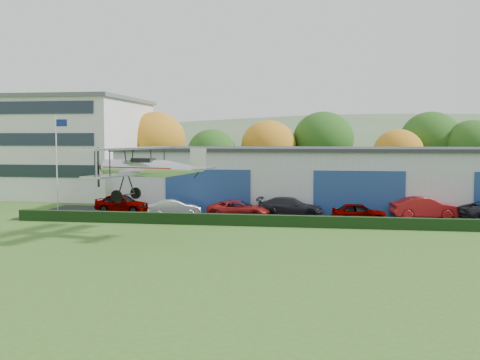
# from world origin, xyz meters

# --- Properties ---
(ground) EXTENTS (300.00, 300.00, 0.00)m
(ground) POSITION_xyz_m (0.00, 0.00, 0.00)
(ground) COLOR #32611E
(ground) RESTS_ON ground
(apron) EXTENTS (48.00, 9.00, 0.05)m
(apron) POSITION_xyz_m (3.00, 21.00, 0.03)
(apron) COLOR black
(apron) RESTS_ON ground
(hedge) EXTENTS (46.00, 0.60, 0.80)m
(hedge) POSITION_xyz_m (3.00, 16.20, 0.40)
(hedge) COLOR black
(hedge) RESTS_ON ground
(hangar) EXTENTS (40.60, 12.60, 5.30)m
(hangar) POSITION_xyz_m (5.00, 27.98, 2.66)
(hangar) COLOR #B2B7BC
(hangar) RESTS_ON ground
(office_block) EXTENTS (20.60, 15.60, 10.40)m
(office_block) POSITION_xyz_m (-28.00, 35.00, 5.21)
(office_block) COLOR silver
(office_block) RESTS_ON ground
(flagpole) EXTENTS (1.05, 0.10, 8.00)m
(flagpole) POSITION_xyz_m (-19.88, 22.00, 4.78)
(flagpole) COLOR silver
(flagpole) RESTS_ON ground
(tree_belt) EXTENTS (75.70, 13.22, 10.12)m
(tree_belt) POSITION_xyz_m (0.85, 40.62, 5.61)
(tree_belt) COLOR #3D2614
(tree_belt) RESTS_ON ground
(distant_hills) EXTENTS (430.00, 196.00, 56.00)m
(distant_hills) POSITION_xyz_m (-4.38, 140.00, -13.05)
(distant_hills) COLOR #4C6642
(distant_hills) RESTS_ON ground
(car_0) EXTENTS (4.56, 2.24, 1.49)m
(car_0) POSITION_xyz_m (-14.11, 21.48, 0.80)
(car_0) COLOR gray
(car_0) RESTS_ON apron
(car_1) EXTENTS (4.31, 2.71, 1.34)m
(car_1) POSITION_xyz_m (-9.07, 19.38, 0.72)
(car_1) COLOR silver
(car_1) RESTS_ON apron
(car_2) EXTENTS (4.88, 2.41, 1.33)m
(car_2) POSITION_xyz_m (-4.10, 19.62, 0.72)
(car_2) COLOR maroon
(car_2) RESTS_ON apron
(car_3) EXTENTS (5.17, 2.19, 1.49)m
(car_3) POSITION_xyz_m (-0.24, 21.05, 0.79)
(car_3) COLOR black
(car_3) RESTS_ON apron
(car_4) EXTENTS (4.10, 2.01, 1.34)m
(car_4) POSITION_xyz_m (4.89, 19.33, 0.72)
(car_4) COLOR gray
(car_4) RESTS_ON apron
(car_5) EXTENTS (5.24, 2.61, 1.65)m
(car_5) POSITION_xyz_m (9.87, 21.58, 0.87)
(car_5) COLOR maroon
(car_5) RESTS_ON apron
(biplane) EXTENTS (7.80, 8.85, 3.30)m
(biplane) POSITION_xyz_m (-8.44, 10.53, 4.39)
(biplane) COLOR silver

